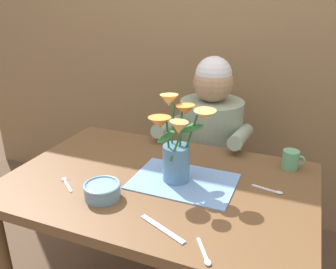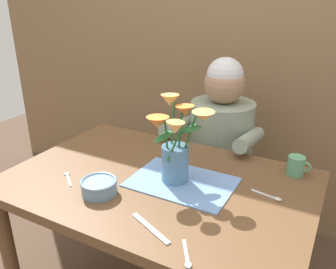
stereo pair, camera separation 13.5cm
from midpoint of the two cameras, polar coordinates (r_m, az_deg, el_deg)
wood_panel_backdrop at (r=2.20m, az=14.50°, el=16.92°), size 4.00×0.10×2.50m
dining_table at (r=1.44m, az=1.06°, el=-10.82°), size 1.20×0.80×0.74m
seated_person at (r=1.97m, az=10.42°, el=-4.28°), size 0.45×0.47×1.14m
striped_placemat at (r=1.37m, az=5.15°, el=-7.87°), size 0.40×0.28×0.00m
flower_vase at (r=1.31m, az=4.27°, el=-1.54°), size 0.25×0.22×0.33m
ceramic_bowl at (r=1.30m, az=-8.37°, el=-8.50°), size 0.14×0.14×0.06m
dinner_knife at (r=1.13m, az=0.59°, el=-15.23°), size 0.18×0.09×0.00m
coffee_cup at (r=1.53m, az=22.76°, el=-4.81°), size 0.09×0.07×0.08m
spoon_0 at (r=1.35m, az=19.41°, el=-9.71°), size 0.12×0.04×0.01m
spoon_1 at (r=1.44m, az=-13.62°, el=-6.84°), size 0.10×0.09×0.01m
spoon_2 at (r=1.03m, az=7.12°, el=-19.68°), size 0.08×0.11×0.01m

